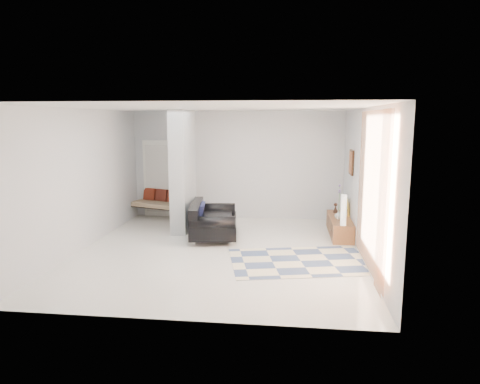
# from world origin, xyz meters

# --- Properties ---
(floor) EXTENTS (6.00, 6.00, 0.00)m
(floor) POSITION_xyz_m (0.00, 0.00, 0.00)
(floor) COLOR white
(floor) RESTS_ON ground
(ceiling) EXTENTS (6.00, 6.00, 0.00)m
(ceiling) POSITION_xyz_m (0.00, 0.00, 2.80)
(ceiling) COLOR white
(ceiling) RESTS_ON wall_back
(wall_back) EXTENTS (6.00, 0.00, 6.00)m
(wall_back) POSITION_xyz_m (0.00, 3.00, 1.40)
(wall_back) COLOR silver
(wall_back) RESTS_ON ground
(wall_front) EXTENTS (6.00, 0.00, 6.00)m
(wall_front) POSITION_xyz_m (0.00, -3.00, 1.40)
(wall_front) COLOR silver
(wall_front) RESTS_ON ground
(wall_left) EXTENTS (0.00, 6.00, 6.00)m
(wall_left) POSITION_xyz_m (-2.75, 0.00, 1.40)
(wall_left) COLOR silver
(wall_left) RESTS_ON ground
(wall_right) EXTENTS (0.00, 6.00, 6.00)m
(wall_right) POSITION_xyz_m (2.75, 0.00, 1.40)
(wall_right) COLOR silver
(wall_right) RESTS_ON ground
(partition_column) EXTENTS (0.35, 1.20, 2.80)m
(partition_column) POSITION_xyz_m (-1.10, 1.60, 1.40)
(partition_column) COLOR #A6AAAD
(partition_column) RESTS_ON floor
(hallway_door) EXTENTS (0.85, 0.06, 2.04)m
(hallway_door) POSITION_xyz_m (-2.10, 2.96, 1.02)
(hallway_door) COLOR white
(hallway_door) RESTS_ON floor
(curtain) EXTENTS (0.00, 2.55, 2.55)m
(curtain) POSITION_xyz_m (2.67, -1.15, 1.45)
(curtain) COLOR orange
(curtain) RESTS_ON wall_right
(wall_art) EXTENTS (0.04, 0.45, 0.55)m
(wall_art) POSITION_xyz_m (2.72, 1.53, 1.65)
(wall_art) COLOR #371D0F
(wall_art) RESTS_ON wall_right
(media_console) EXTENTS (0.45, 1.68, 0.80)m
(media_console) POSITION_xyz_m (2.52, 1.54, 0.21)
(media_console) COLOR brown
(media_console) RESTS_ON floor
(loveseat) EXTENTS (1.19, 1.79, 0.76)m
(loveseat) POSITION_xyz_m (-0.34, 1.05, 0.35)
(loveseat) COLOR silver
(loveseat) RESTS_ON floor
(daybed) EXTENTS (1.82, 1.20, 0.77)m
(daybed) POSITION_xyz_m (-1.92, 2.64, 0.42)
(daybed) COLOR black
(daybed) RESTS_ON floor
(area_rug) EXTENTS (2.84, 2.19, 0.01)m
(area_rug) POSITION_xyz_m (1.60, -0.45, 0.01)
(area_rug) COLOR beige
(area_rug) RESTS_ON floor
(cylinder_lamp) EXTENTS (0.12, 0.12, 0.65)m
(cylinder_lamp) POSITION_xyz_m (2.50, 0.81, 0.72)
(cylinder_lamp) COLOR beige
(cylinder_lamp) RESTS_ON media_console
(bronze_figurine) EXTENTS (0.12, 0.12, 0.23)m
(bronze_figurine) POSITION_xyz_m (2.47, 2.05, 0.52)
(bronze_figurine) COLOR black
(bronze_figurine) RESTS_ON media_console
(vase) EXTENTS (0.20, 0.20, 0.19)m
(vase) POSITION_xyz_m (2.47, 1.39, 0.49)
(vase) COLOR silver
(vase) RESTS_ON media_console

